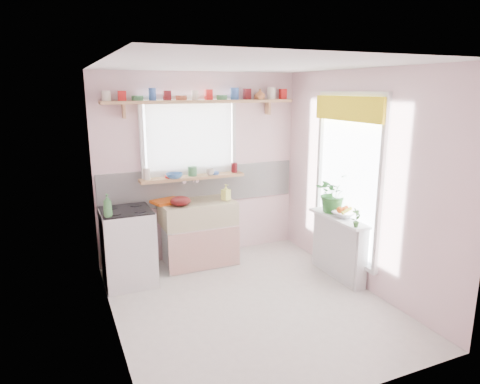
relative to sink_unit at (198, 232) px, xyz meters
name	(u,v)px	position (x,y,z in m)	size (l,w,h in m)	color
room	(269,163)	(0.81, -0.43, 0.94)	(3.20, 3.20, 3.20)	silver
sink_unit	(198,232)	(0.00, 0.00, 0.00)	(0.95, 0.65, 1.11)	white
cooker	(128,247)	(-0.95, -0.24, 0.03)	(0.58, 0.58, 0.93)	white
radiator_ledge	(339,246)	(1.45, -1.09, -0.03)	(0.22, 0.95, 0.78)	white
windowsill	(193,177)	(0.00, 0.19, 0.71)	(1.40, 0.22, 0.04)	tan
pine_shelf	(202,102)	(0.15, 0.18, 1.69)	(2.52, 0.24, 0.04)	tan
shelf_crockery	(202,96)	(0.15, 0.18, 1.76)	(2.47, 0.11, 0.12)	silver
sill_crockery	(192,172)	(0.00, 0.19, 0.78)	(1.35, 0.11, 0.12)	silver
dish_tray	(167,201)	(-0.38, 0.12, 0.44)	(0.36, 0.27, 0.04)	orange
colander	(180,201)	(-0.25, -0.09, 0.48)	(0.26, 0.26, 0.12)	#550E0F
jade_plant	(333,193)	(1.48, -0.88, 0.59)	(0.45, 0.39, 0.50)	#2D6F2C
fruit_bowl	(344,214)	(1.48, -1.12, 0.38)	(0.27, 0.27, 0.07)	silver
herb_pot	(356,218)	(1.36, -1.49, 0.45)	(0.12, 0.08, 0.22)	#3C6F2C
soap_bottle_sink	(226,192)	(0.37, -0.06, 0.52)	(0.09, 0.10, 0.21)	#E3EF6A
sill_cup	(210,172)	(0.23, 0.13, 0.77)	(0.11, 0.11, 0.09)	beige
sill_bowl	(174,176)	(-0.26, 0.13, 0.76)	(0.21, 0.21, 0.07)	#3873B8
shelf_vase	(260,94)	(0.95, 0.12, 1.78)	(0.13, 0.13, 0.14)	#B46837
cooker_bottle	(108,205)	(-1.17, -0.44, 0.61)	(0.10, 0.10, 0.26)	#428547
fruit	(344,209)	(1.49, -1.11, 0.43)	(0.20, 0.14, 0.10)	#D74F12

